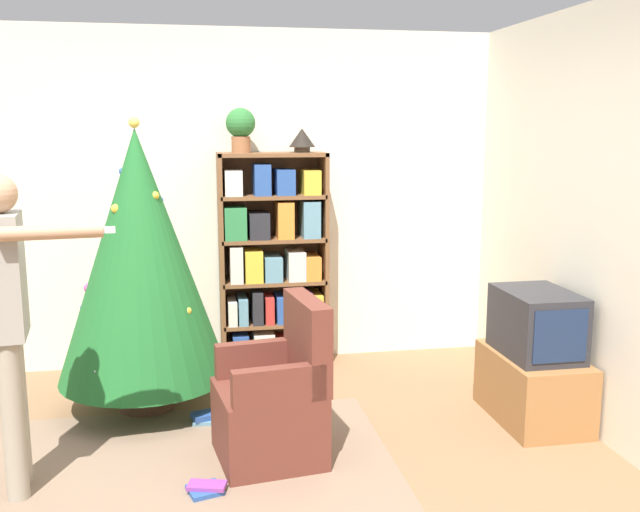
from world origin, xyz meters
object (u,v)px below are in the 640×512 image
at_px(christmas_tree, 140,257).
at_px(table_lamp, 302,139).
at_px(bookshelf, 274,265).
at_px(armchair, 276,403).
at_px(potted_plant, 241,127).
at_px(standing_person, 8,309).
at_px(television, 537,323).

relative_size(christmas_tree, table_lamp, 9.61).
height_order(bookshelf, table_lamp, table_lamp).
height_order(christmas_tree, armchair, christmas_tree).
height_order(armchair, potted_plant, potted_plant).
bearing_deg(christmas_tree, standing_person, -119.53).
relative_size(television, christmas_tree, 0.31).
relative_size(television, armchair, 0.65).
relative_size(standing_person, table_lamp, 8.19).
bearing_deg(potted_plant, bookshelf, -2.22).
relative_size(television, potted_plant, 1.81).
bearing_deg(armchair, christmas_tree, -146.73).
bearing_deg(standing_person, christmas_tree, 143.49).
height_order(television, christmas_tree, christmas_tree).
xyz_separation_m(armchair, table_lamp, (0.41, 1.58, 1.45)).
xyz_separation_m(potted_plant, table_lamp, (0.46, -0.00, -0.09)).
bearing_deg(armchair, standing_person, -92.15).
bearing_deg(table_lamp, bookshelf, -177.68).
xyz_separation_m(bookshelf, potted_plant, (-0.24, 0.01, 1.05)).
bearing_deg(television, bookshelf, 138.32).
relative_size(television, table_lamp, 2.98).
height_order(television, armchair, armchair).
distance_m(christmas_tree, standing_person, 1.17).
bearing_deg(christmas_tree, television, -14.72).
bearing_deg(television, christmas_tree, 165.28).
bearing_deg(christmas_tree, table_lamp, 30.96).
bearing_deg(television, armchair, -172.14).
xyz_separation_m(television, table_lamp, (-1.28, 1.35, 1.13)).
bearing_deg(armchair, bookshelf, 165.50).
height_order(bookshelf, christmas_tree, christmas_tree).
xyz_separation_m(christmas_tree, standing_person, (-0.57, -1.01, -0.06)).
height_order(television, standing_person, standing_person).
xyz_separation_m(bookshelf, standing_person, (-1.52, -1.71, 0.16)).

